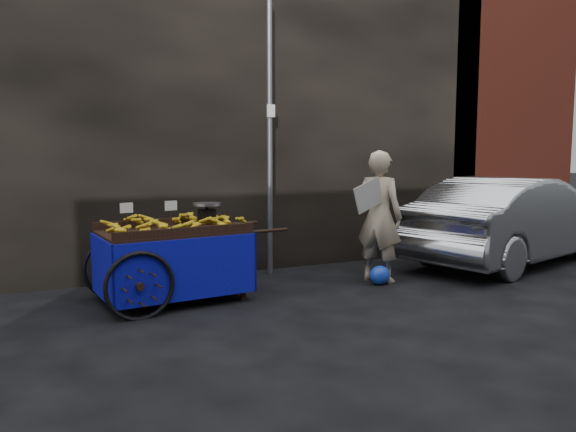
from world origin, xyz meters
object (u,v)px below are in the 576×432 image
vendor (379,216)px  plastic_bag (380,275)px  banana_cart (168,238)px  parked_car (514,220)px

vendor → plastic_bag: 0.82m
banana_cart → vendor: size_ratio=1.32×
plastic_bag → parked_car: size_ratio=0.07×
vendor → plastic_bag: vendor is taller
banana_cart → vendor: (2.91, -0.16, 0.14)m
plastic_bag → parked_car: parked_car is taller
banana_cart → plastic_bag: (2.81, -0.36, -0.65)m
banana_cart → parked_car: bearing=-5.7°
vendor → plastic_bag: (-0.11, -0.20, -0.79)m
banana_cart → parked_car: size_ratio=0.57×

